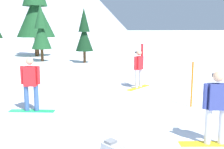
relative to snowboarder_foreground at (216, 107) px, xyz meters
name	(u,v)px	position (x,y,z in m)	size (l,w,h in m)	color
snowboarder_foreground	(216,107)	(0.00, 0.00, 0.00)	(1.60, 0.76, 1.72)	yellow
snowboarder_midground	(31,83)	(-3.89, 4.02, 0.03)	(1.47, 0.78, 1.76)	#19B259
snowboarder_background	(139,67)	(0.86, 6.18, 0.03)	(1.47, 1.06, 1.99)	yellow
backpack_grey	(113,147)	(-2.37, 0.34, -0.78)	(0.50, 0.55, 0.28)	gray
trail_marker_pole	(192,84)	(1.33, 2.82, -0.12)	(0.06, 0.06, 1.57)	orange
pine_tree_leaning	(41,30)	(-2.45, 18.02, 1.65)	(1.61, 1.61, 4.70)	#472D19
pine_tree_short	(84,33)	(0.64, 15.99, 1.40)	(1.38, 1.38, 4.24)	#472D19
pine_tree_tall	(35,8)	(-2.57, 22.66, 3.68)	(3.64, 3.64, 8.40)	#472D19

